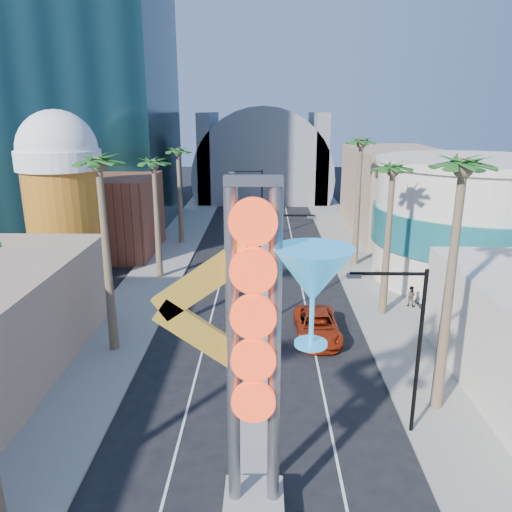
# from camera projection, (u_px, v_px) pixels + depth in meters

# --- Properties ---
(sidewalk_west) EXTENTS (5.00, 100.00, 0.15)m
(sidewalk_west) POSITION_uv_depth(u_px,v_px,m) (165.00, 261.00, 49.40)
(sidewalk_west) COLOR gray
(sidewalk_west) RESTS_ON ground
(sidewalk_east) EXTENTS (5.00, 100.00, 0.15)m
(sidewalk_east) POSITION_uv_depth(u_px,v_px,m) (358.00, 262.00, 49.06)
(sidewalk_east) COLOR gray
(sidewalk_east) RESTS_ON ground
(median) EXTENTS (1.60, 84.00, 0.15)m
(median) POSITION_uv_depth(u_px,v_px,m) (261.00, 253.00, 52.11)
(median) COLOR gray
(median) RESTS_ON ground
(hotel_tower) EXTENTS (20.00, 20.00, 50.00)m
(hotel_tower) POSITION_uv_depth(u_px,v_px,m) (77.00, 16.00, 58.88)
(hotel_tower) COLOR black
(hotel_tower) RESTS_ON ground
(brick_filler_west) EXTENTS (10.00, 10.00, 8.00)m
(brick_filler_west) POSITION_uv_depth(u_px,v_px,m) (106.00, 215.00, 51.28)
(brick_filler_west) COLOR brown
(brick_filler_west) RESTS_ON ground
(filler_east) EXTENTS (10.00, 20.00, 10.00)m
(filler_east) POSITION_uv_depth(u_px,v_px,m) (395.00, 191.00, 60.02)
(filler_east) COLOR tan
(filler_east) RESTS_ON ground
(beer_mug) EXTENTS (7.00, 7.00, 14.50)m
(beer_mug) POSITION_uv_depth(u_px,v_px,m) (62.00, 190.00, 42.54)
(beer_mug) COLOR #AF5617
(beer_mug) RESTS_ON ground
(turquoise_building) EXTENTS (16.60, 16.60, 10.60)m
(turquoise_building) POSITION_uv_depth(u_px,v_px,m) (471.00, 222.00, 42.65)
(turquoise_building) COLOR beige
(turquoise_building) RESTS_ON ground
(canopy) EXTENTS (22.00, 16.00, 22.00)m
(canopy) POSITION_uv_depth(u_px,v_px,m) (263.00, 172.00, 83.52)
(canopy) COLOR slate
(canopy) RESTS_ON ground
(neon_sign) EXTENTS (6.53, 2.60, 12.55)m
(neon_sign) POSITION_uv_depth(u_px,v_px,m) (278.00, 335.00, 16.44)
(neon_sign) COLOR gray
(neon_sign) RESTS_ON ground
(streetlight_0) EXTENTS (3.79, 0.25, 8.00)m
(streetlight_0) POSITION_uv_depth(u_px,v_px,m) (268.00, 258.00, 33.47)
(streetlight_0) COLOR black
(streetlight_0) RESTS_ON ground
(streetlight_1) EXTENTS (3.79, 0.25, 8.00)m
(streetlight_1) POSITION_uv_depth(u_px,v_px,m) (257.00, 197.00, 56.51)
(streetlight_1) COLOR black
(streetlight_1) RESTS_ON ground
(streetlight_2) EXTENTS (3.45, 0.25, 8.00)m
(streetlight_2) POSITION_uv_depth(u_px,v_px,m) (409.00, 338.00, 21.87)
(streetlight_2) COLOR black
(streetlight_2) RESTS_ON ground
(palm_1) EXTENTS (2.40, 2.40, 12.70)m
(palm_1) POSITION_uv_depth(u_px,v_px,m) (100.00, 177.00, 28.13)
(palm_1) COLOR brown
(palm_1) RESTS_ON ground
(palm_2) EXTENTS (2.40, 2.40, 11.20)m
(palm_2) POSITION_uv_depth(u_px,v_px,m) (154.00, 171.00, 41.93)
(palm_2) COLOR brown
(palm_2) RESTS_ON ground
(palm_3) EXTENTS (2.40, 2.40, 11.20)m
(palm_3) POSITION_uv_depth(u_px,v_px,m) (178.00, 158.00, 53.44)
(palm_3) COLOR brown
(palm_3) RESTS_ON ground
(palm_5) EXTENTS (2.40, 2.40, 13.20)m
(palm_5) POSITION_uv_depth(u_px,v_px,m) (461.00, 185.00, 21.93)
(palm_5) COLOR brown
(palm_5) RESTS_ON ground
(palm_6) EXTENTS (2.40, 2.40, 11.70)m
(palm_6) POSITION_uv_depth(u_px,v_px,m) (392.00, 179.00, 33.82)
(palm_6) COLOR brown
(palm_6) RESTS_ON ground
(palm_7) EXTENTS (2.40, 2.40, 12.70)m
(palm_7) POSITION_uv_depth(u_px,v_px,m) (361.00, 151.00, 45.07)
(palm_7) COLOR brown
(palm_7) RESTS_ON ground
(red_pickup) EXTENTS (2.85, 6.06, 1.67)m
(red_pickup) POSITION_uv_depth(u_px,v_px,m) (317.00, 326.00, 32.68)
(red_pickup) COLOR #A5290C
(red_pickup) RESTS_ON ground
(pedestrian_b) EXTENTS (0.98, 0.92, 1.60)m
(pedestrian_b) POSITION_uv_depth(u_px,v_px,m) (411.00, 296.00, 37.55)
(pedestrian_b) COLOR gray
(pedestrian_b) RESTS_ON sidewalk_east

